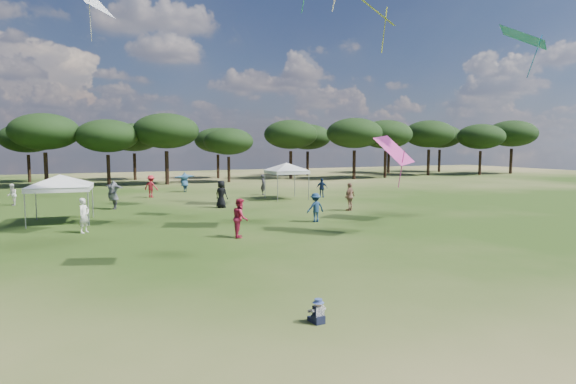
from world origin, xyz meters
name	(u,v)px	position (x,y,z in m)	size (l,w,h in m)	color
ground	(373,353)	(0.00, 0.00, 0.00)	(140.00, 140.00, 0.00)	#2C4414
tree_line	(153,134)	(2.39, 47.41, 5.42)	(108.78, 17.63, 7.77)	black
tent_left	(60,177)	(-6.35, 20.80, 2.51)	(6.37, 6.37, 2.94)	gray
tent_right	(287,164)	(9.53, 26.52, 2.72)	(5.64, 5.64, 3.14)	gray
toddler	(318,312)	(-0.29, 1.93, 0.27)	(0.41, 0.45, 0.60)	black
festival_crowd	(136,196)	(-2.01, 24.96, 0.89)	(28.34, 23.59, 1.90)	white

